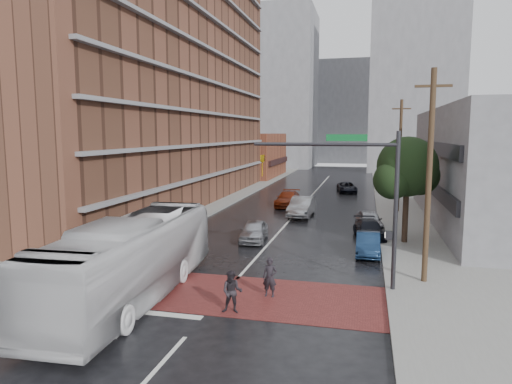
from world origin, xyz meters
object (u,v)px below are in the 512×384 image
at_px(car_parked_near, 368,244).
at_px(transit_bus, 132,259).
at_px(car_parked_mid, 369,229).
at_px(car_travel_b, 302,207).
at_px(suv_travel, 347,187).
at_px(car_parked_far, 369,220).
at_px(car_travel_c, 288,199).
at_px(pedestrian_a, 270,277).
at_px(pedestrian_b, 232,292).
at_px(car_travel_a, 254,231).

bearing_deg(car_parked_near, transit_bus, -135.33).
bearing_deg(car_parked_mid, car_travel_b, 117.75).
xyz_separation_m(transit_bus, car_parked_mid, (9.93, 14.15, -1.14)).
relative_size(suv_travel, car_parked_far, 1.07).
xyz_separation_m(car_travel_c, suv_travel, (5.14, 11.94, -0.11)).
bearing_deg(car_parked_far, transit_bus, -129.27).
relative_size(pedestrian_a, car_parked_near, 0.45).
height_order(car_parked_mid, car_parked_far, car_parked_far).
bearing_deg(car_travel_b, suv_travel, 82.22).
bearing_deg(pedestrian_b, car_parked_near, 56.54).
bearing_deg(suv_travel, car_travel_c, -123.17).
bearing_deg(car_travel_b, car_travel_a, -98.17).
bearing_deg(transit_bus, car_travel_c, 82.23).
xyz_separation_m(car_travel_a, suv_travel, (4.89, 26.65, -0.06)).
xyz_separation_m(pedestrian_b, car_parked_near, (5.24, 10.31, -0.23)).
bearing_deg(car_parked_near, car_travel_b, 115.55).
bearing_deg(transit_bus, pedestrian_b, -9.06).
distance_m(car_parked_mid, car_parked_far, 2.86).
distance_m(transit_bus, car_travel_a, 11.85).
xyz_separation_m(car_travel_b, suv_travel, (3.07, 16.96, -0.21)).
bearing_deg(car_travel_a, car_parked_mid, 14.28).
xyz_separation_m(car_travel_c, car_parked_near, (7.59, -16.43, -0.09)).
xyz_separation_m(pedestrian_b, car_travel_a, (-2.09, 12.03, -0.19)).
distance_m(pedestrian_b, car_parked_far, 18.29).
distance_m(pedestrian_b, car_travel_c, 26.84).
distance_m(car_travel_b, car_parked_far, 7.01).
height_order(pedestrian_b, car_parked_near, pedestrian_b).
xyz_separation_m(car_parked_mid, car_parked_far, (0.00, 2.85, 0.10)).
distance_m(car_travel_a, car_parked_far, 9.22).
relative_size(car_travel_a, car_parked_far, 0.96).
bearing_deg(pedestrian_b, car_travel_a, 93.35).
xyz_separation_m(pedestrian_b, car_parked_far, (5.33, 17.50, -0.16)).
bearing_deg(pedestrian_b, suv_travel, 79.34).
bearing_deg(suv_travel, car_travel_b, -110.13).
height_order(car_travel_a, car_parked_near, car_travel_a).
height_order(pedestrian_a, car_travel_b, pedestrian_a).
height_order(pedestrian_b, car_parked_far, pedestrian_b).
relative_size(pedestrian_a, car_parked_mid, 0.41).
distance_m(car_travel_b, car_travel_c, 5.43).
height_order(transit_bus, pedestrian_b, transit_bus).
distance_m(transit_bus, car_parked_mid, 17.32).
relative_size(pedestrian_a, car_travel_a, 0.43).
bearing_deg(car_travel_c, car_parked_near, -65.61).
height_order(pedestrian_b, car_travel_b, pedestrian_b).
distance_m(car_travel_a, car_parked_near, 7.53).
bearing_deg(transit_bus, car_parked_mid, 52.08).
height_order(transit_bus, car_parked_near, transit_bus).
bearing_deg(car_parked_far, car_parked_mid, -98.98).
xyz_separation_m(car_travel_b, car_parked_near, (5.51, -11.41, -0.19)).
bearing_deg(car_travel_b, transit_bus, -99.06).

